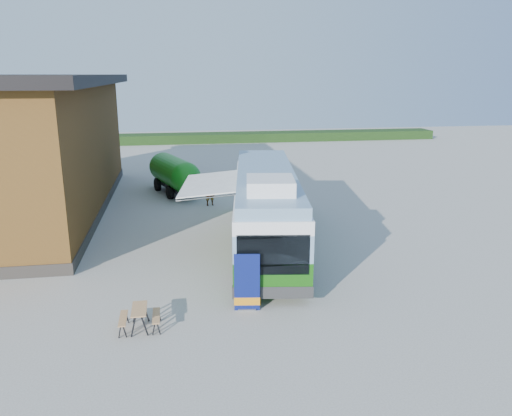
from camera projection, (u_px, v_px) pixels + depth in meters
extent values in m
plane|color=#BCB7AD|center=(239.00, 265.00, 20.34)|extent=(100.00, 100.00, 0.00)
cube|color=brown|center=(25.00, 150.00, 27.33)|extent=(8.00, 20.00, 7.00)
cube|color=black|center=(17.00, 80.00, 26.35)|extent=(9.60, 21.20, 0.50)
cube|color=#332D28|center=(32.00, 207.00, 28.18)|extent=(8.10, 20.10, 0.50)
cube|color=#264419|center=(266.00, 137.00, 57.66)|extent=(40.00, 3.00, 1.00)
cube|color=#226611|center=(266.00, 224.00, 22.56)|extent=(4.42, 12.99, 1.17)
cube|color=#7193B0|center=(266.00, 202.00, 22.29)|extent=(4.42, 12.99, 0.96)
cube|color=black|center=(236.00, 199.00, 22.77)|extent=(1.53, 10.52, 0.74)
cube|color=black|center=(294.00, 199.00, 22.82)|extent=(1.53, 10.52, 0.74)
cube|color=white|center=(266.00, 186.00, 22.10)|extent=(4.42, 12.99, 0.48)
cube|color=#7193B0|center=(266.00, 176.00, 21.98)|extent=(4.23, 12.75, 0.42)
cube|color=white|center=(270.00, 185.00, 17.96)|extent=(1.95, 2.13, 0.53)
cube|color=black|center=(273.00, 255.00, 16.21)|extent=(2.37, 0.40, 1.38)
cube|color=#2D2D2D|center=(273.00, 292.00, 16.60)|extent=(2.71, 0.58, 0.42)
cube|color=#2D2D2D|center=(261.00, 200.00, 28.75)|extent=(2.71, 0.58, 0.42)
cylinder|color=black|center=(238.00, 269.00, 18.55)|extent=(0.46, 1.10, 1.06)
cylinder|color=black|center=(302.00, 268.00, 18.60)|extent=(0.46, 1.10, 1.06)
cylinder|color=black|center=(240.00, 212.00, 26.24)|extent=(0.46, 1.10, 1.06)
cylinder|color=black|center=(286.00, 211.00, 26.28)|extent=(0.46, 1.10, 1.06)
cube|color=white|center=(215.00, 187.00, 21.47)|extent=(3.40, 4.85, 0.34)
cube|color=#A5A8AD|center=(248.00, 183.00, 21.45)|extent=(0.82, 4.77, 0.15)
cylinder|color=#A5A8AD|center=(213.00, 201.00, 19.62)|extent=(2.88, 0.46, 0.35)
cylinder|color=#A5A8AD|center=(218.00, 180.00, 23.38)|extent=(2.88, 0.46, 0.35)
cube|color=#0B1557|center=(247.00, 283.00, 16.22)|extent=(0.83, 0.15, 1.97)
cube|color=orange|center=(247.00, 301.00, 16.40)|extent=(0.85, 0.16, 0.28)
cube|color=#A5A8AD|center=(247.00, 309.00, 16.47)|extent=(0.61, 0.26, 0.06)
cylinder|color=#A5A8AD|center=(247.00, 282.00, 16.24)|extent=(0.03, 0.03, 1.97)
cube|color=tan|center=(139.00, 309.00, 15.09)|extent=(0.46, 1.08, 0.04)
cube|color=tan|center=(123.00, 318.00, 15.08)|extent=(0.23, 1.08, 0.03)
cube|color=tan|center=(156.00, 316.00, 15.24)|extent=(0.23, 1.08, 0.03)
cube|color=black|center=(133.00, 327.00, 14.72)|extent=(0.05, 0.05, 0.66)
cube|color=black|center=(145.00, 326.00, 14.78)|extent=(0.05, 0.05, 0.66)
cube|color=black|center=(135.00, 313.00, 15.58)|extent=(0.05, 0.05, 0.66)
cube|color=black|center=(146.00, 312.00, 15.63)|extent=(0.05, 0.05, 0.66)
imported|color=#999999|center=(210.00, 191.00, 29.38)|extent=(0.69, 0.53, 1.69)
imported|color=#999999|center=(194.00, 184.00, 31.64)|extent=(0.91, 0.97, 1.59)
cylinder|color=#188519|center=(174.00, 172.00, 32.14)|extent=(3.19, 4.65, 1.92)
sphere|color=#188519|center=(185.00, 178.00, 30.33)|extent=(1.92, 1.92, 1.92)
sphere|color=#188519|center=(164.00, 167.00, 33.96)|extent=(1.92, 1.92, 1.92)
cube|color=black|center=(174.00, 185.00, 32.36)|extent=(2.65, 4.65, 0.21)
cube|color=black|center=(190.00, 194.00, 30.02)|extent=(0.53, 1.25, 0.11)
cylinder|color=black|center=(170.00, 192.00, 30.98)|extent=(0.53, 0.89, 0.85)
cylinder|color=black|center=(192.00, 190.00, 31.66)|extent=(0.53, 0.89, 0.85)
cylinder|color=black|center=(158.00, 184.00, 33.16)|extent=(0.53, 0.89, 0.85)
cylinder|color=black|center=(179.00, 182.00, 33.83)|extent=(0.53, 0.89, 0.85)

